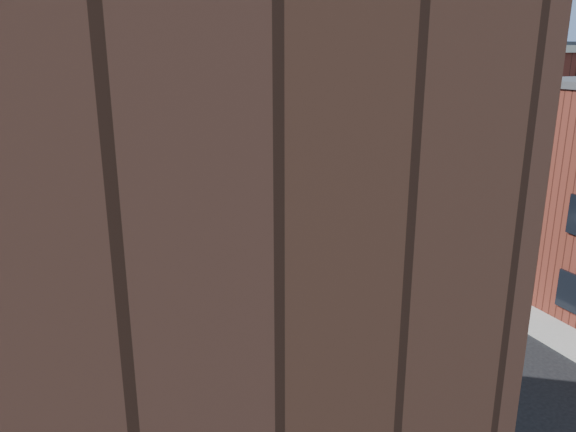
% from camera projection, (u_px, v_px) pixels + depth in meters
% --- Properties ---
extents(ground, '(120.00, 120.00, 0.00)m').
position_uv_depth(ground, '(283.00, 253.00, 33.22)').
color(ground, black).
rests_on(ground, ground).
extents(sidewalk_ne, '(30.00, 30.00, 0.15)m').
position_uv_depth(sidewalk_ne, '(395.00, 164.00, 59.41)').
color(sidewalk_ne, gray).
rests_on(sidewalk_ne, ground).
extents(building_ne, '(25.00, 16.00, 12.00)m').
position_uv_depth(building_ne, '(422.00, 112.00, 53.11)').
color(building_ne, '#4F1D13').
rests_on(building_ne, ground).
extents(tree_near, '(2.69, 2.69, 4.49)m').
position_uv_depth(tree_near, '(326.00, 162.00, 43.92)').
color(tree_near, black).
rests_on(tree_near, ground).
extents(tree_far, '(2.43, 2.43, 4.07)m').
position_uv_depth(tree_far, '(297.00, 153.00, 49.34)').
color(tree_far, black).
rests_on(tree_far, ground).
extents(signal_pole, '(1.29, 1.24, 4.60)m').
position_uv_depth(signal_pole, '(194.00, 261.00, 24.07)').
color(signal_pole, black).
rests_on(signal_pole, ground).
extents(box_truck, '(7.65, 3.04, 3.39)m').
position_uv_depth(box_truck, '(475.00, 217.00, 34.33)').
color(box_truck, white).
rests_on(box_truck, ground).
extents(traffic_cone, '(0.50, 0.50, 0.70)m').
position_uv_depth(traffic_cone, '(213.00, 301.00, 26.01)').
color(traffic_cone, '#EA560A').
rests_on(traffic_cone, ground).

